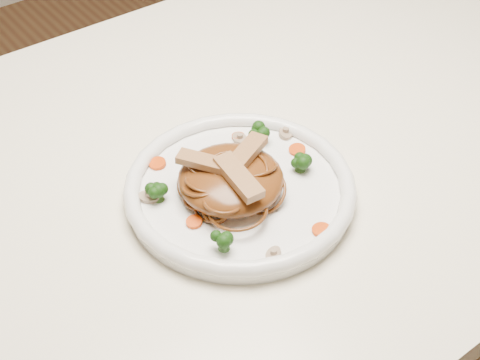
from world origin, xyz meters
TOP-DOWN VIEW (x-y plane):
  - table at (0.00, 0.00)m, footprint 1.20×0.80m
  - plate at (-0.07, -0.09)m, footprint 0.33×0.33m
  - noodle_mound at (-0.09, -0.08)m, footprint 0.14×0.14m
  - chicken_a at (-0.06, -0.08)m, footprint 0.07×0.05m
  - chicken_b at (-0.11, -0.06)m, footprint 0.05×0.06m
  - chicken_c at (-0.09, -0.11)m, footprint 0.03×0.08m
  - broccoli_0 at (-0.00, -0.03)m, footprint 0.03×0.03m
  - broccoli_1 at (-0.16, -0.04)m, footprint 0.03×0.03m
  - broccoli_2 at (-0.15, -0.15)m, footprint 0.03×0.03m
  - broccoli_3 at (0.01, -0.11)m, footprint 0.03×0.03m
  - carrot_0 at (-0.02, -0.01)m, footprint 0.02×0.02m
  - carrot_1 at (-0.15, -0.10)m, footprint 0.02×0.02m
  - carrot_2 at (0.03, -0.08)m, footprint 0.03×0.03m
  - carrot_3 at (-0.13, 0.01)m, footprint 0.03×0.03m
  - carrot_4 at (-0.04, -0.20)m, footprint 0.03×0.03m
  - mushroom_0 at (-0.11, -0.20)m, footprint 0.03×0.03m
  - mushroom_1 at (0.04, -0.04)m, footprint 0.04×0.04m
  - mushroom_2 at (-0.17, -0.04)m, footprint 0.04×0.04m
  - mushroom_3 at (-0.02, -0.01)m, footprint 0.02×0.02m

SIDE VIEW (x-z plane):
  - table at x=0.00m, z-range 0.28..1.03m
  - plate at x=-0.07m, z-range 0.75..0.77m
  - carrot_0 at x=-0.02m, z-range 0.77..0.77m
  - carrot_1 at x=-0.15m, z-range 0.77..0.77m
  - carrot_2 at x=0.03m, z-range 0.77..0.77m
  - carrot_3 at x=-0.13m, z-range 0.77..0.77m
  - carrot_4 at x=-0.04m, z-range 0.77..0.77m
  - mushroom_0 at x=-0.11m, z-range 0.77..0.77m
  - mushroom_1 at x=0.04m, z-range 0.77..0.77m
  - mushroom_2 at x=-0.17m, z-range 0.77..0.77m
  - mushroom_3 at x=-0.02m, z-range 0.77..0.77m
  - broccoli_3 at x=0.01m, z-range 0.77..0.79m
  - broccoli_1 at x=-0.16m, z-range 0.77..0.79m
  - broccoli_0 at x=0.00m, z-range 0.77..0.79m
  - broccoli_2 at x=-0.15m, z-range 0.77..0.80m
  - noodle_mound at x=-0.09m, z-range 0.77..0.81m
  - chicken_b at x=-0.11m, z-range 0.81..0.82m
  - chicken_a at x=-0.06m, z-range 0.81..0.82m
  - chicken_c at x=-0.09m, z-range 0.81..0.82m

